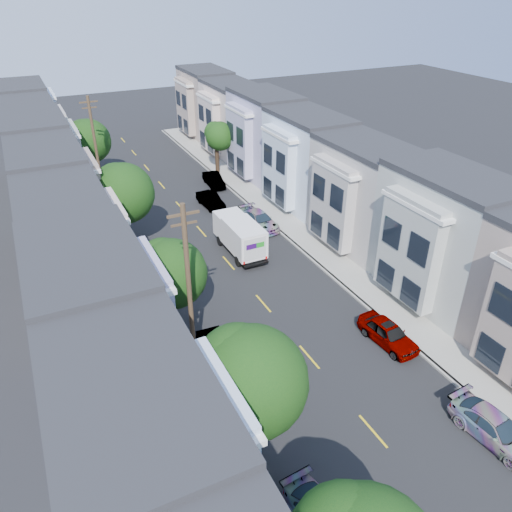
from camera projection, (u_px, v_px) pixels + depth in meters
The scene contains 24 objects.
ground at pixel (309, 357), 29.05m from camera, with size 160.00×160.00×0.00m, color black.
road_slab at pixel (214, 246), 40.77m from camera, with size 12.00×70.00×0.02m, color black.
curb_left at pixel (141, 262), 38.45m from camera, with size 0.30×70.00×0.15m, color gray.
curb_right at pixel (279, 231), 43.03m from camera, with size 0.30×70.00×0.15m, color gray.
sidewalk_left at pixel (124, 266), 37.96m from camera, with size 2.60×70.00×0.15m, color gray.
sidewalk_right at pixel (293, 228), 43.52m from camera, with size 2.60×70.00×0.15m, color gray.
centerline at pixel (214, 246), 40.78m from camera, with size 0.12×70.00×0.01m, color gold.
townhouse_row_left at pixel (73, 278), 36.56m from camera, with size 5.00×70.00×8.50m, color #AEA7A3.
townhouse_row_right at pixel (329, 221), 45.00m from camera, with size 5.00×70.00×8.50m, color #AEA7A3.
tree_b at pixel (249, 383), 20.01m from camera, with size 4.70×4.70×7.56m.
tree_c at pixel (170, 274), 28.91m from camera, with size 4.18×4.18×6.37m.
tree_d at pixel (122, 194), 37.99m from camera, with size 4.70×4.70×7.19m.
tree_e at pixel (88, 142), 50.21m from camera, with size 4.43×4.43×6.92m.
tree_far_r at pixel (219, 137), 53.50m from camera, with size 3.10×3.10×5.75m.
utility_pole_near at pixel (189, 293), 25.68m from camera, with size 1.60×0.26×10.00m.
utility_pole_far at pixel (96, 151), 46.01m from camera, with size 1.60×0.26×10.00m.
fedex_truck at pixel (240, 235), 39.19m from camera, with size 2.23×5.80×2.78m.
lead_sedan at pixel (211, 201), 47.30m from camera, with size 1.41×3.99×1.33m, color black.
parked_left_c at pixel (219, 353), 28.31m from camera, with size 1.47×4.16×1.39m, color #B9BBBC.
parked_left_d at pixel (166, 268), 36.33m from camera, with size 1.56×4.44×1.48m, color black.
parked_right_a at pixel (495, 429), 23.65m from camera, with size 1.88×4.46×1.34m, color #323235.
parked_right_b at pixel (388, 333), 29.84m from camera, with size 1.67×4.36×1.41m, color white.
parked_right_c at pixel (259, 220), 43.56m from camera, with size 1.91×4.54×1.36m, color black.
parked_right_d at pixel (214, 180), 51.99m from camera, with size 1.39×3.95×1.32m, color black.
Camera 1 is at (-12.51, -18.73, 19.52)m, focal length 35.00 mm.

